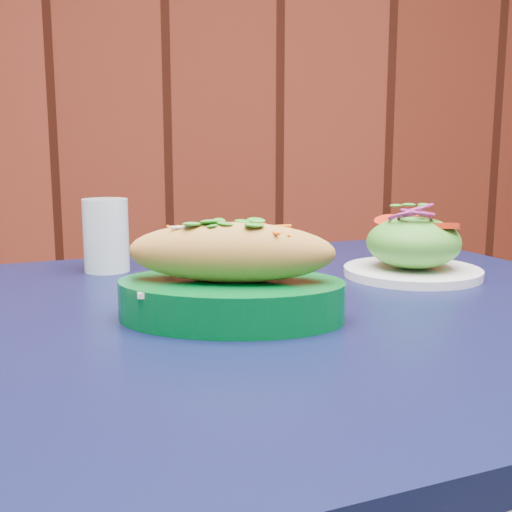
{
  "coord_description": "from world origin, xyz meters",
  "views": [
    {
      "loc": [
        -0.63,
        0.67,
        0.94
      ],
      "look_at": [
        -0.58,
        1.39,
        0.81
      ],
      "focal_mm": 45.0,
      "sensor_mm": 36.0,
      "label": 1
    }
  ],
  "objects": [
    {
      "name": "water_glass",
      "position": [
        -0.79,
        1.61,
        0.8
      ],
      "size": [
        0.07,
        0.07,
        0.11
      ],
      "primitive_type": "cylinder",
      "color": "silver",
      "rests_on": "cafe_table"
    },
    {
      "name": "brick_wall",
      "position": [
        0.0,
        2.97,
        1.4
      ],
      "size": [
        4.9,
        0.04,
        2.8
      ],
      "primitive_type": "cube",
      "color": "#521A0F",
      "rests_on": "ground"
    },
    {
      "name": "cafe_table",
      "position": [
        -0.49,
        1.42,
        0.66
      ],
      "size": [
        1.02,
        1.02,
        0.75
      ],
      "rotation": [
        0.0,
        0.0,
        0.33
      ],
      "color": "black",
      "rests_on": "ground"
    },
    {
      "name": "banh_mi_basket",
      "position": [
        -0.61,
        1.34,
        0.79
      ],
      "size": [
        0.27,
        0.19,
        0.11
      ],
      "rotation": [
        0.0,
        0.0,
        -0.15
      ],
      "color": "#005B20",
      "rests_on": "cafe_table"
    },
    {
      "name": "salad_plate",
      "position": [
        -0.35,
        1.55,
        0.79
      ],
      "size": [
        0.19,
        0.19,
        0.1
      ],
      "rotation": [
        0.0,
        0.0,
        0.14
      ],
      "color": "white",
      "rests_on": "cafe_table"
    }
  ]
}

